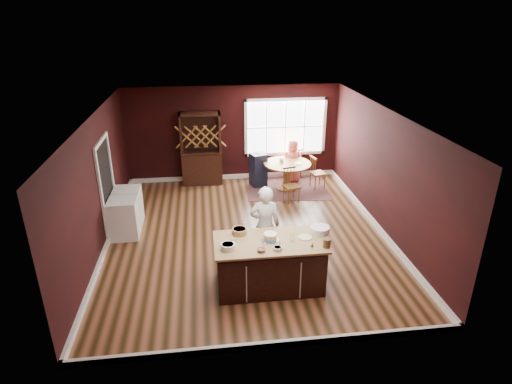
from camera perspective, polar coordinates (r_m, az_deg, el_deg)
room_shell at (r=8.95m, az=-1.31°, el=1.87°), size 7.00×7.00×7.00m
window at (r=12.39m, az=3.94°, el=8.64°), size 2.36×0.10×1.66m
doorway at (r=9.81m, az=-19.20°, el=0.46°), size 0.08×1.26×2.13m
kitchen_island at (r=7.67m, az=1.78°, el=-9.68°), size 1.92×1.01×0.92m
dining_table at (r=11.75m, az=4.19°, el=2.88°), size 1.29×1.29×0.75m
baker at (r=8.18m, az=1.19°, el=-4.48°), size 0.62×0.44×1.61m
layer_cake at (r=7.42m, az=1.91°, el=-6.00°), size 0.32×0.32×0.13m
bowl_blue at (r=7.19m, az=-3.78°, el=-7.26°), size 0.24×0.24×0.09m
bowl_yellow at (r=7.64m, az=-2.22°, el=-5.23°), size 0.27×0.27×0.10m
bowl_pink at (r=7.11m, az=0.71°, el=-7.78°), size 0.14×0.14×0.05m
bowl_olive at (r=7.16m, az=2.90°, el=-7.52°), size 0.15×0.15×0.06m
drinking_glass at (r=7.40m, az=4.82°, el=-6.11°), size 0.07×0.07×0.14m
dinner_plate at (r=7.57m, az=6.60°, el=-6.01°), size 0.24×0.24×0.02m
white_tub at (r=7.74m, az=8.50°, el=-4.99°), size 0.35×0.35×0.12m
stoneware_crock at (r=7.30m, az=9.42°, el=-6.71°), size 0.13×0.13×0.16m
toy_figurine at (r=7.30m, az=7.49°, el=-6.97°), size 0.05×0.05×0.08m
rug at (r=11.94m, az=4.11°, el=0.50°), size 2.33×1.88×0.01m
chair_east at (r=11.96m, az=8.26°, el=2.69°), size 0.45×0.46×0.92m
chair_south at (r=11.00m, az=4.77°, el=0.95°), size 0.46×0.45×0.91m
chair_north at (r=12.65m, az=5.10°, el=3.93°), size 0.52×0.52×0.90m
seated_woman at (r=12.26m, az=4.87°, el=4.18°), size 0.63×0.42×1.25m
high_chair at (r=11.95m, az=0.29°, el=3.07°), size 0.51×0.51×0.98m
toddler at (r=11.87m, az=0.33°, el=4.55°), size 0.18×0.14×0.26m
table_plate at (r=11.65m, az=5.63°, el=3.81°), size 0.22×0.22×0.02m
table_cup at (r=11.73m, az=3.41°, el=4.23°), size 0.15×0.15×0.10m
hutch at (r=12.05m, az=-7.32°, el=5.72°), size 1.11×0.46×2.04m
washer at (r=9.69m, az=-17.18°, el=-3.39°), size 0.60×0.58×0.87m
dryer at (r=10.27m, az=-16.65°, el=-1.82°), size 0.59×0.58×0.86m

